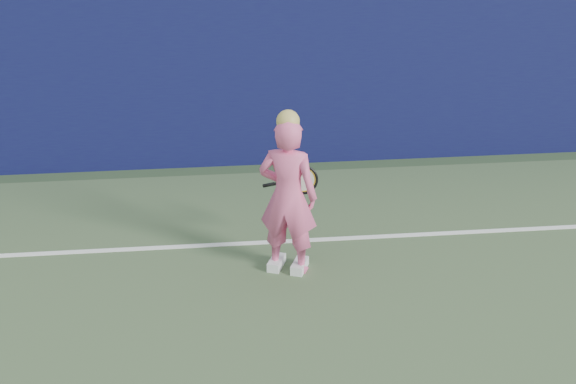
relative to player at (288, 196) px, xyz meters
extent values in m
cube|color=#0E0E3E|center=(0.11, 3.09, 0.45)|extent=(24.00, 0.40, 2.50)
imported|color=#F15D93|center=(0.00, 0.00, -0.01)|extent=(0.68, 0.57, 1.59)
sphere|color=tan|center=(0.00, 0.00, 0.75)|extent=(0.22, 0.22, 0.22)
cube|color=white|center=(0.11, -0.04, -0.75)|extent=(0.22, 0.30, 0.10)
cube|color=white|center=(-0.11, 0.04, -0.75)|extent=(0.22, 0.30, 0.10)
torus|color=black|center=(0.20, 0.40, -0.01)|extent=(0.32, 0.08, 0.31)
torus|color=gold|center=(0.20, 0.40, -0.01)|extent=(0.26, 0.05, 0.26)
cylinder|color=beige|center=(0.20, 0.40, -0.01)|extent=(0.26, 0.05, 0.25)
cylinder|color=black|center=(-0.02, 0.49, -0.07)|extent=(0.28, 0.10, 0.10)
cylinder|color=black|center=(-0.14, 0.55, -0.11)|extent=(0.13, 0.07, 0.07)
cube|color=white|center=(0.11, 0.59, -0.79)|extent=(11.00, 0.08, 0.01)
camera|label=1|loc=(-0.78, -7.02, 3.09)|focal=50.00mm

